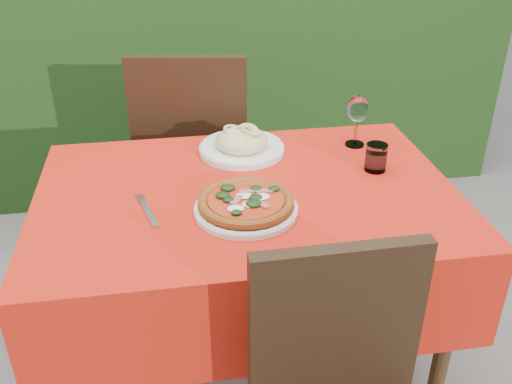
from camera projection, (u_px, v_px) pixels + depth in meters
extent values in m
plane|color=#635E59|center=(248.00, 368.00, 2.09)|extent=(60.00, 60.00, 0.00)
cube|color=black|center=(203.00, 42.00, 3.03)|extent=(3.20, 0.55, 1.60)
cube|color=#472D16|center=(247.00, 198.00, 1.73)|extent=(1.20, 0.80, 0.04)
cylinder|color=#472D16|center=(444.00, 347.00, 1.70)|extent=(0.05, 0.05, 0.70)
cylinder|color=#472D16|center=(91.00, 251.00, 2.13)|extent=(0.05, 0.05, 0.70)
cylinder|color=#472D16|center=(368.00, 225.00, 2.28)|extent=(0.05, 0.05, 0.70)
cube|color=red|center=(247.00, 235.00, 1.80)|extent=(1.26, 0.86, 0.32)
cube|color=black|center=(336.00, 327.00, 1.30)|extent=(0.41, 0.04, 0.44)
cube|color=black|center=(197.00, 159.00, 2.50)|extent=(0.52, 0.52, 0.04)
cube|color=black|center=(188.00, 120.00, 2.19)|extent=(0.45, 0.12, 0.49)
cylinder|color=black|center=(243.00, 188.00, 2.79)|extent=(0.04, 0.04, 0.46)
cylinder|color=black|center=(164.00, 188.00, 2.80)|extent=(0.04, 0.04, 0.46)
cylinder|color=black|center=(241.00, 232.00, 2.46)|extent=(0.04, 0.04, 0.46)
cylinder|color=black|center=(151.00, 232.00, 2.46)|extent=(0.04, 0.04, 0.46)
cylinder|color=white|center=(246.00, 210.00, 1.60)|extent=(0.29, 0.29, 0.02)
cylinder|color=#AF5618|center=(246.00, 204.00, 1.60)|extent=(0.33, 0.33, 0.02)
cylinder|color=#9C0D0A|center=(246.00, 200.00, 1.59)|extent=(0.27, 0.27, 0.01)
cylinder|color=white|center=(242.00, 149.00, 1.95)|extent=(0.29, 0.29, 0.02)
ellipsoid|color=beige|center=(242.00, 141.00, 1.93)|extent=(0.20, 0.20, 0.08)
cylinder|color=silver|center=(376.00, 157.00, 1.81)|extent=(0.07, 0.07, 0.09)
cylinder|color=#9BBED3|center=(376.00, 161.00, 1.82)|extent=(0.06, 0.06, 0.06)
cylinder|color=silver|center=(355.00, 144.00, 2.00)|extent=(0.07, 0.07, 0.01)
cylinder|color=silver|center=(356.00, 131.00, 1.98)|extent=(0.01, 0.01, 0.09)
ellipsoid|color=silver|center=(358.00, 109.00, 1.94)|extent=(0.07, 0.07, 0.09)
cube|color=silver|center=(149.00, 213.00, 1.60)|extent=(0.08, 0.21, 0.01)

